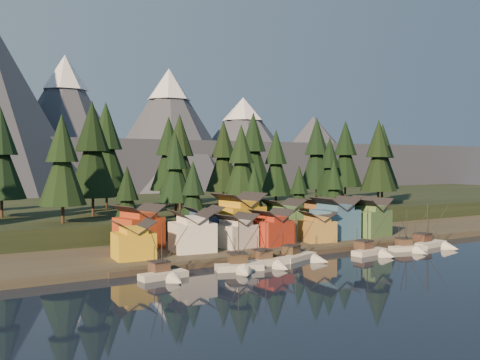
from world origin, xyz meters
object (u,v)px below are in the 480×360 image
boat_4 (373,245)px  boat_0 (166,268)px  boat_1 (241,259)px  boat_2 (271,256)px  boat_6 (434,238)px  house_back_0 (139,226)px  boat_5 (411,243)px  house_back_1 (203,224)px  house_front_0 (133,239)px  house_front_1 (192,230)px  boat_3 (303,251)px

boat_4 → boat_0: bearing=171.2°
boat_1 → boat_2: boat_1 is taller
boat_6 → house_back_0: bearing=150.2°
boat_5 → house_back_1: (-38.59, 23.91, 3.97)m
boat_6 → house_back_1: bearing=146.2°
house_back_1 → house_back_0: bearing=179.0°
boat_2 → house_back_0: 29.50m
boat_4 → house_front_0: size_ratio=1.42×
boat_5 → house_front_0: 59.80m
house_front_1 → house_back_0: (-7.85, 9.28, 0.37)m
boat_1 → house_back_0: 27.11m
boat_3 → boat_5: (26.78, -3.55, -0.00)m
house_front_1 → house_front_0: bearing=-165.4°
boat_4 → house_back_1: size_ratio=1.30×
boat_1 → boat_6: size_ratio=0.99×
boat_6 → house_back_1: boat_6 is taller
house_front_0 → house_back_0: 12.12m
boat_1 → house_back_0: size_ratio=1.11×
boat_0 → house_back_1: bearing=44.9°
house_back_0 → boat_5: bearing=-39.9°
boat_4 → house_front_0: bearing=155.7°
boat_6 → house_front_1: boat_6 is taller
boat_0 → boat_1: bearing=-9.1°
house_front_1 → boat_0: bearing=-121.7°
boat_0 → boat_5: (56.91, -1.53, -0.15)m
boat_0 → house_back_0: house_back_0 is taller
house_back_1 → boat_1: bearing=-94.6°
boat_5 → house_back_0: 58.85m
boat_4 → boat_5: bearing=-11.2°
boat_4 → house_front_1: (-34.38, 15.74, 3.82)m
boat_2 → boat_4: (24.97, -1.50, 0.22)m
house_back_1 → boat_5: bearing=-25.7°
boat_4 → boat_5: size_ratio=1.09×
boat_3 → boat_4: 16.50m
boat_1 → house_back_1: boat_1 is taller
house_back_0 → house_front_0: bearing=-128.9°
boat_0 → house_front_1: house_front_1 is taller
boat_4 → house_front_0: boat_4 is taller
house_back_0 → house_front_1: bearing=-63.8°
boat_2 → boat_5: (35.51, -2.14, -0.00)m
boat_1 → boat_6: 51.55m
boat_4 → boat_5: 10.57m
boat_0 → boat_6: size_ratio=0.92×
boat_1 → house_front_1: 16.21m
boat_5 → house_front_1: (-44.92, 16.38, 4.04)m
boat_3 → house_back_1: size_ratio=1.27×
house_back_0 → house_back_1: house_back_0 is taller
house_front_1 → house_back_1: bearing=57.2°
boat_0 → boat_2: 21.41m
boat_1 → boat_4: bearing=16.6°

